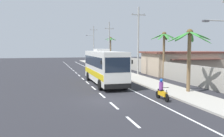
# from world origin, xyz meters

# --- Properties ---
(ground_plane) EXTENTS (160.00, 160.00, 0.00)m
(ground_plane) POSITION_xyz_m (0.00, 0.00, 0.00)
(ground_plane) COLOR #28282D
(sidewalk_kerb) EXTENTS (3.20, 90.00, 0.14)m
(sidewalk_kerb) POSITION_xyz_m (6.80, 10.00, 0.07)
(sidewalk_kerb) COLOR #A8A399
(sidewalk_kerb) RESTS_ON ground
(lane_markings) EXTENTS (3.43, 71.66, 0.01)m
(lane_markings) POSITION_xyz_m (1.99, 14.93, 0.00)
(lane_markings) COLOR white
(lane_markings) RESTS_ON ground
(boundary_wall) EXTENTS (0.24, 60.00, 2.17)m
(boundary_wall) POSITION_xyz_m (10.60, 14.00, 1.09)
(boundary_wall) COLOR #9E998E
(boundary_wall) RESTS_ON ground
(coach_bus_foreground) EXTENTS (3.02, 10.67, 3.90)m
(coach_bus_foreground) POSITION_xyz_m (1.64, 8.00, 2.02)
(coach_bus_foreground) COLOR silver
(coach_bus_foreground) RESTS_ON ground
(motorcycle_beside_bus) EXTENTS (0.56, 1.96, 1.58)m
(motorcycle_beside_bus) POSITION_xyz_m (3.68, 16.26, 0.65)
(motorcycle_beside_bus) COLOR black
(motorcycle_beside_bus) RESTS_ON ground
(motorcycle_trailing) EXTENTS (0.56, 1.96, 1.63)m
(motorcycle_trailing) POSITION_xyz_m (4.07, -0.91, 0.66)
(motorcycle_trailing) COLOR black
(motorcycle_trailing) RESTS_ON ground
(pedestrian_near_kerb) EXTENTS (0.36, 0.36, 1.69)m
(pedestrian_near_kerb) POSITION_xyz_m (5.99, 15.53, 1.03)
(pedestrian_near_kerb) COLOR red
(pedestrian_near_kerb) RESTS_ON sidewalk_kerb
(utility_pole_mid) EXTENTS (2.18, 0.24, 9.84)m
(utility_pole_mid) POSITION_xyz_m (8.35, 14.56, 5.13)
(utility_pole_mid) COLOR #9E9E99
(utility_pole_mid) RESTS_ON ground
(utility_pole_far) EXTENTS (2.05, 0.24, 9.56)m
(utility_pole_far) POSITION_xyz_m (8.61, 31.81, 4.96)
(utility_pole_far) COLOR #9E9E99
(utility_pole_far) RESTS_ON ground
(utility_pole_distant) EXTENTS (3.27, 0.24, 10.29)m
(utility_pole_distant) POSITION_xyz_m (8.51, 49.07, 5.46)
(utility_pole_distant) COLOR #9E9E99
(utility_pole_distant) RESTS_ON ground
(palm_nearest) EXTENTS (2.65, 2.74, 6.70)m
(palm_nearest) POSITION_xyz_m (10.82, 38.76, 4.72)
(palm_nearest) COLOR brown
(palm_nearest) RESTS_ON ground
(palm_second) EXTENTS (3.85, 3.95, 5.65)m
(palm_second) POSITION_xyz_m (7.64, 0.93, 4.14)
(palm_second) COLOR brown
(palm_second) RESTS_ON ground
(palm_third) EXTENTS (3.41, 3.58, 6.12)m
(palm_third) POSITION_xyz_m (10.54, 10.93, 4.45)
(palm_third) COLOR brown
(palm_third) RESTS_ON ground
(roadside_building) EXTENTS (12.18, 6.95, 3.45)m
(roadside_building) POSITION_xyz_m (15.77, 14.32, 1.74)
(roadside_building) COLOR tan
(roadside_building) RESTS_ON ground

